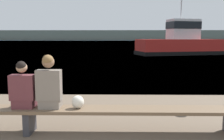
{
  "coord_description": "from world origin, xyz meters",
  "views": [
    {
      "loc": [
        0.97,
        -1.83,
        1.84
      ],
      "look_at": [
        0.84,
        5.81,
        0.84
      ],
      "focal_mm": 40.0,
      "sensor_mm": 36.0,
      "label": 1
    }
  ],
  "objects_px": {
    "person_right": "(49,84)",
    "tugboat_red": "(180,44)",
    "person_left": "(23,88)",
    "bench_main": "(29,112)",
    "shopping_bag": "(78,102)"
  },
  "relations": [
    {
      "from": "person_right",
      "to": "tugboat_red",
      "type": "relative_size",
      "value": 0.11
    },
    {
      "from": "person_left",
      "to": "person_right",
      "type": "bearing_deg",
      "value": -0.42
    },
    {
      "from": "bench_main",
      "to": "tugboat_red",
      "type": "xyz_separation_m",
      "value": [
        8.62,
        22.88,
        0.78
      ]
    },
    {
      "from": "person_right",
      "to": "shopping_bag",
      "type": "bearing_deg",
      "value": -0.72
    },
    {
      "from": "bench_main",
      "to": "person_right",
      "type": "xyz_separation_m",
      "value": [
        0.4,
        -0.0,
        0.54
      ]
    },
    {
      "from": "person_left",
      "to": "tugboat_red",
      "type": "distance_m",
      "value": 24.48
    },
    {
      "from": "bench_main",
      "to": "shopping_bag",
      "type": "relative_size",
      "value": 33.47
    },
    {
      "from": "person_right",
      "to": "shopping_bag",
      "type": "xyz_separation_m",
      "value": [
        0.54,
        -0.01,
        -0.34
      ]
    },
    {
      "from": "person_right",
      "to": "bench_main",
      "type": "bearing_deg",
      "value": 179.6
    },
    {
      "from": "bench_main",
      "to": "person_right",
      "type": "height_order",
      "value": "person_right"
    },
    {
      "from": "bench_main",
      "to": "person_left",
      "type": "bearing_deg",
      "value": 179.48
    },
    {
      "from": "shopping_bag",
      "to": "tugboat_red",
      "type": "distance_m",
      "value": 24.15
    },
    {
      "from": "shopping_bag",
      "to": "tugboat_red",
      "type": "bearing_deg",
      "value": 71.45
    },
    {
      "from": "shopping_bag",
      "to": "person_left",
      "type": "bearing_deg",
      "value": 179.42
    },
    {
      "from": "person_left",
      "to": "person_right",
      "type": "xyz_separation_m",
      "value": [
        0.51,
        -0.0,
        0.07
      ]
    }
  ]
}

